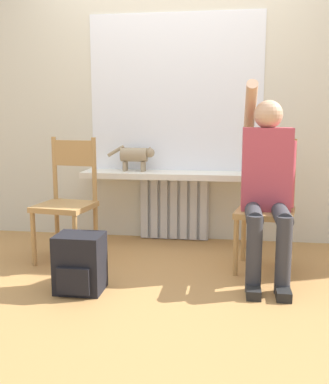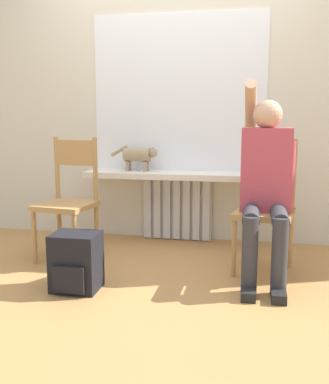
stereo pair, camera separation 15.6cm
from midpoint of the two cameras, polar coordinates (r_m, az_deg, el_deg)
The scene contains 10 objects.
ground_plane at distance 3.03m, azimuth -3.12°, elevation -11.75°, with size 12.00×12.00×0.00m, color #B27F47.
wall_with_window at distance 4.04m, azimuth 0.31°, elevation 13.12°, with size 7.00×0.06×2.70m.
radiator at distance 4.04m, azimuth 0.14°, elevation -2.02°, with size 0.62×0.08×0.58m.
windowsill at distance 3.88m, azimuth -0.10°, elevation 2.17°, with size 1.58×0.32×0.05m.
window_glass at distance 4.00m, azimuth 0.23°, elevation 12.45°, with size 1.51×0.01×1.35m.
chair_left at distance 3.53m, azimuth -13.48°, elevation -0.91°, with size 0.45×0.45×0.94m.
chair_right at distance 3.28m, azimuth 11.43°, elevation -1.63°, with size 0.46×0.46×0.94m.
person at distance 3.13m, azimuth 11.51°, elevation 1.49°, with size 0.36×0.99×1.35m.
cat at distance 3.94m, azimuth -4.82°, elevation 4.67°, with size 0.42×0.12×0.23m.
backpack at distance 2.94m, azimuth -12.22°, elevation -8.86°, with size 0.29×0.27×0.37m.
Camera 1 is at (0.50, -2.78, 1.10)m, focal length 42.00 mm.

